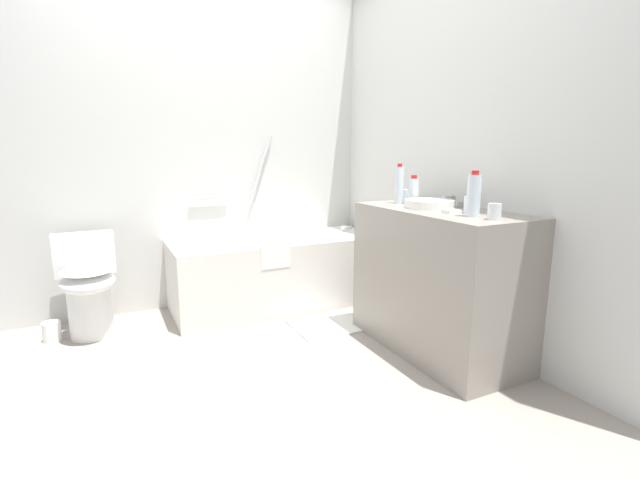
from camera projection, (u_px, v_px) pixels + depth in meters
ground_plane at (256, 370)px, 2.55m from camera, size 3.72×3.72×0.00m
wall_back_tiled at (197, 144)px, 3.49m from camera, size 3.12×0.10×2.56m
wall_right_mirror at (459, 142)px, 2.91m from camera, size 0.10×3.02×2.56m
bathtub at (277, 269)px, 3.58m from camera, size 1.62×0.65×1.35m
toilet at (88, 286)px, 2.98m from camera, size 0.39×0.52×0.69m
vanity_counter at (438, 281)px, 2.74m from camera, size 0.53×1.11×0.88m
sink_basin at (430, 204)px, 2.71m from camera, size 0.29×0.29×0.05m
sink_faucet at (452, 201)px, 2.79m from camera, size 0.10×0.15×0.07m
water_bottle_0 at (414, 191)px, 2.90m from camera, size 0.07×0.07×0.19m
water_bottle_1 at (399, 185)px, 2.94m from camera, size 0.06×0.06×0.26m
water_bottle_2 at (474, 195)px, 2.34m from camera, size 0.07×0.07×0.24m
drinking_glass_0 at (471, 205)px, 2.48m from camera, size 0.07×0.07×0.09m
drinking_glass_1 at (494, 212)px, 2.24m from camera, size 0.07×0.07×0.08m
drinking_glass_2 at (403, 196)px, 3.02m from camera, size 0.07×0.07×0.09m
soap_dish at (451, 211)px, 2.49m from camera, size 0.09×0.06×0.02m
bath_mat at (328, 325)px, 3.20m from camera, size 0.50×0.43×0.01m
toilet_paper_roll at (52, 332)px, 2.92m from camera, size 0.11×0.11×0.13m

